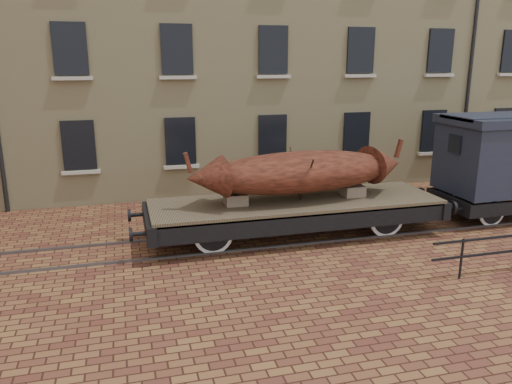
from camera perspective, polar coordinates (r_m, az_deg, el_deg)
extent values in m
plane|color=#552A1F|center=(14.76, 3.75, -5.14)|extent=(90.00, 90.00, 0.00)
cube|color=beige|center=(24.39, 3.09, 19.43)|extent=(40.00, 10.00, 14.00)
cube|color=black|center=(18.35, -19.59, 5.09)|extent=(1.10, 0.12, 1.70)
cube|color=#B3AFA0|center=(18.46, -19.35, 2.15)|extent=(1.30, 0.18, 0.12)
cube|color=black|center=(18.40, -8.64, 5.81)|extent=(1.10, 0.12, 1.70)
cube|color=#B3AFA0|center=(18.52, -8.50, 2.87)|extent=(1.30, 0.18, 0.12)
cube|color=black|center=(19.11, 1.89, 6.30)|extent=(1.10, 0.12, 1.70)
cube|color=#B3AFA0|center=(19.22, 1.92, 3.47)|extent=(1.30, 0.18, 0.12)
cube|color=black|center=(20.41, 11.40, 6.56)|extent=(1.10, 0.12, 1.70)
cube|color=#B3AFA0|center=(20.51, 11.34, 3.91)|extent=(1.30, 0.18, 0.12)
cube|color=black|center=(22.18, 19.58, 6.64)|extent=(1.10, 0.12, 1.70)
cube|color=#B3AFA0|center=(22.27, 19.46, 4.20)|extent=(1.30, 0.18, 0.12)
cube|color=black|center=(24.33, 26.44, 6.60)|extent=(1.10, 0.12, 1.70)
cube|color=#B3AFA0|center=(24.42, 26.28, 4.38)|extent=(1.30, 0.18, 0.12)
cube|color=black|center=(18.13, -20.49, 15.09)|extent=(1.10, 0.12, 1.70)
cube|color=#B3AFA0|center=(18.08, -20.23, 12.09)|extent=(1.30, 0.18, 0.12)
cube|color=black|center=(18.19, -9.04, 15.81)|extent=(1.10, 0.12, 1.70)
cube|color=#B3AFA0|center=(18.13, -8.90, 12.81)|extent=(1.30, 0.18, 0.12)
cube|color=black|center=(18.91, 1.98, 15.93)|extent=(1.10, 0.12, 1.70)
cube|color=#B3AFA0|center=(18.85, 2.01, 13.05)|extent=(1.30, 0.18, 0.12)
cube|color=black|center=(20.21, 11.87, 15.57)|extent=(1.10, 0.12, 1.70)
cube|color=#B3AFA0|center=(20.16, 11.81, 12.87)|extent=(1.30, 0.18, 0.12)
cube|color=black|center=(22.00, 20.32, 14.90)|extent=(1.10, 0.12, 1.70)
cube|color=#B3AFA0|center=(21.96, 20.19, 12.43)|extent=(1.30, 0.18, 0.12)
cube|color=#B3AFA0|center=(24.13, 27.15, 11.86)|extent=(1.30, 0.18, 0.12)
cylinder|color=black|center=(22.96, 23.94, 18.54)|extent=(0.14, 0.14, 14.00)
cube|color=#59595E|center=(14.11, 4.69, -5.98)|extent=(30.00, 0.08, 0.06)
cube|color=#59595E|center=(15.39, 2.88, -4.16)|extent=(30.00, 0.08, 0.06)
cylinder|color=black|center=(12.81, 22.42, -7.07)|extent=(0.06, 0.06, 1.00)
cube|color=brown|center=(14.50, 4.58, -1.16)|extent=(8.38, 2.46, 0.13)
cube|color=black|center=(13.56, 6.17, -3.53)|extent=(8.38, 0.18, 0.50)
cube|color=black|center=(15.61, 3.15, -0.99)|extent=(8.38, 0.18, 0.50)
cube|color=black|center=(13.79, -12.11, -3.46)|extent=(0.25, 2.57, 0.50)
cylinder|color=black|center=(12.99, -13.27, -4.69)|extent=(0.39, 0.11, 0.11)
cylinder|color=black|center=(12.99, -14.11, -4.74)|extent=(0.09, 0.36, 0.36)
cylinder|color=black|center=(14.58, -13.54, -2.54)|extent=(0.39, 0.11, 0.11)
cylinder|color=black|center=(14.58, -14.28, -2.59)|extent=(0.09, 0.36, 0.36)
cube|color=black|center=(16.43, 18.47, -0.95)|extent=(0.25, 2.57, 0.50)
cylinder|color=black|center=(15.95, 21.04, -1.65)|extent=(0.39, 0.11, 0.11)
cylinder|color=black|center=(16.06, 21.59, -1.59)|extent=(0.09, 0.36, 0.36)
cylinder|color=black|center=(17.27, 17.82, -0.15)|extent=(0.39, 0.11, 0.11)
cylinder|color=black|center=(17.37, 18.35, -0.10)|extent=(0.09, 0.36, 0.36)
cylinder|color=black|center=(14.03, -5.43, -3.93)|extent=(0.11, 2.12, 0.11)
cylinder|color=white|center=(13.36, -4.90, -4.90)|extent=(1.07, 0.08, 1.07)
cylinder|color=black|center=(13.36, -4.90, -4.90)|extent=(0.88, 0.11, 0.88)
cube|color=black|center=(13.15, -4.82, -3.99)|extent=(1.01, 0.09, 0.11)
cylinder|color=white|center=(14.70, -5.91, -3.06)|extent=(1.07, 0.08, 1.07)
cylinder|color=black|center=(14.70, -5.91, -3.06)|extent=(0.88, 0.11, 0.88)
cube|color=black|center=(14.75, -6.03, -1.91)|extent=(1.01, 0.09, 0.11)
cylinder|color=black|center=(15.67, 13.43, -2.26)|extent=(0.11, 2.12, 0.11)
cylinder|color=white|center=(15.08, 14.72, -3.03)|extent=(1.07, 0.08, 1.07)
cylinder|color=black|center=(15.08, 14.72, -3.03)|extent=(0.88, 0.11, 0.88)
cube|color=black|center=(14.89, 15.04, -2.19)|extent=(1.01, 0.09, 0.11)
cylinder|color=white|center=(16.28, 12.24, -1.55)|extent=(1.07, 0.08, 1.07)
cylinder|color=black|center=(16.28, 12.24, -1.55)|extent=(0.88, 0.11, 0.88)
cube|color=black|center=(16.32, 12.08, -0.52)|extent=(1.01, 0.09, 0.11)
cube|color=black|center=(14.63, 4.54, -2.80)|extent=(4.47, 0.07, 0.07)
cube|color=gray|center=(13.96, -2.34, -0.81)|extent=(0.61, 0.56, 0.31)
cube|color=gray|center=(15.12, 10.99, 0.16)|extent=(0.61, 0.56, 0.31)
ellipsoid|color=brown|center=(14.33, 5.13, 2.29)|extent=(6.02, 2.27, 1.18)
cone|color=brown|center=(13.42, -5.81, 1.63)|extent=(1.10, 1.19, 1.12)
cube|color=brown|center=(13.23, -7.78, 3.32)|extent=(0.24, 0.14, 0.57)
cone|color=brown|center=(15.67, 14.50, 3.15)|extent=(1.10, 1.19, 1.12)
cube|color=brown|center=(15.85, 15.99, 4.78)|extent=(0.24, 0.14, 0.57)
cylinder|color=#342519|center=(13.92, 5.80, 1.35)|extent=(0.05, 1.01, 1.41)
cylinder|color=#342519|center=(14.79, 4.48, 2.19)|extent=(0.05, 1.01, 1.41)
cube|color=black|center=(19.54, 26.15, 0.34)|extent=(5.62, 0.15, 0.42)
cube|color=black|center=(17.03, 21.24, -1.10)|extent=(0.21, 2.25, 0.42)
cylinder|color=black|center=(16.20, 21.58, -1.91)|extent=(0.07, 0.30, 0.30)
cylinder|color=black|center=(17.38, 18.68, -0.56)|extent=(0.07, 0.30, 0.30)
cylinder|color=black|center=(17.70, 23.88, -1.48)|extent=(0.09, 1.78, 0.09)
cylinder|color=white|center=(17.17, 25.36, -2.12)|extent=(0.90, 0.07, 0.90)
cylinder|color=black|center=(17.17, 25.36, -2.12)|extent=(0.74, 0.09, 0.74)
cylinder|color=white|center=(18.24, 22.48, -0.88)|extent=(0.90, 0.07, 0.90)
cylinder|color=black|center=(18.24, 22.48, -0.88)|extent=(0.74, 0.09, 0.74)
cube|color=black|center=(16.63, 21.79, 5.12)|extent=(0.07, 0.56, 0.56)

